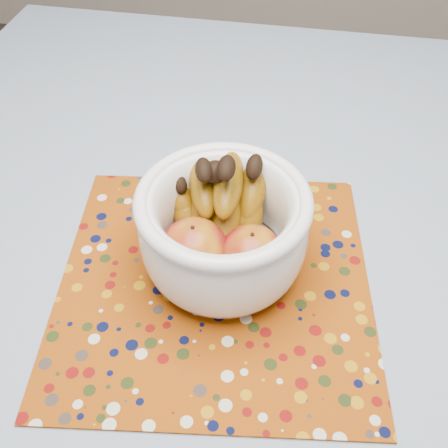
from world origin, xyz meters
The scene contains 4 objects.
table centered at (0.00, 0.00, 0.67)m, with size 1.20×1.20×0.75m.
tablecloth centered at (0.00, 0.00, 0.76)m, with size 1.32×1.32×0.01m, color slate.
placemat centered at (-0.03, -0.11, 0.76)m, with size 0.42×0.42×0.00m, color #873907.
fruit_bowl centered at (-0.03, -0.08, 0.84)m, with size 0.24×0.23×0.17m.
Camera 1 is at (0.07, -0.54, 1.33)m, focal length 42.00 mm.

